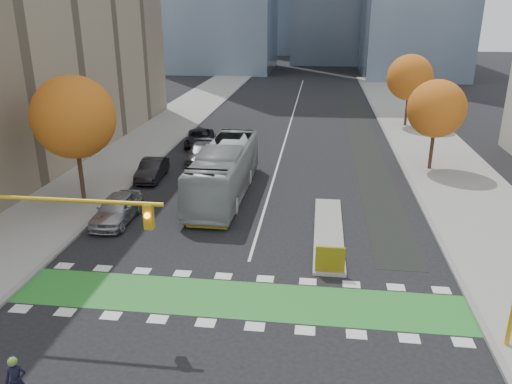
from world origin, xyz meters
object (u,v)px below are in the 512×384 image
(tree_east_far, at_px, (410,78))
(hazard_board, at_px, (330,260))
(bus, at_px, (224,170))
(parked_car_a, at_px, (117,209))
(tree_west, at_px, (74,117))
(traffic_signal_west, at_px, (28,224))
(parked_car_c, at_px, (200,153))
(parked_car_d, at_px, (199,138))
(tree_east_near, at_px, (436,109))
(parked_car_b, at_px, (152,169))

(tree_east_far, bearing_deg, hazard_board, -104.12)
(bus, xyz_separation_m, parked_car_a, (-5.49, -5.39, -0.91))
(tree_east_far, height_order, parked_car_a, tree_east_far)
(hazard_board, bearing_deg, parked_car_a, 158.82)
(hazard_board, distance_m, tree_west, 18.44)
(tree_east_far, distance_m, bus, 28.43)
(traffic_signal_west, height_order, parked_car_c, traffic_signal_west)
(parked_car_a, bearing_deg, hazard_board, -21.72)
(tree_west, relative_size, parked_car_a, 1.70)
(tree_east_far, height_order, bus, tree_east_far)
(bus, bearing_deg, parked_car_d, 111.29)
(tree_east_near, bearing_deg, tree_west, -157.38)
(parked_car_c, bearing_deg, hazard_board, -63.45)
(parked_car_c, bearing_deg, traffic_signal_west, -97.49)
(bus, bearing_deg, traffic_signal_west, -107.63)
(bus, bearing_deg, tree_east_far, 57.31)
(tree_east_far, bearing_deg, bus, -123.33)
(tree_west, bearing_deg, parked_car_c, 61.39)
(tree_east_near, distance_m, tree_east_far, 16.01)
(traffic_signal_west, bearing_deg, bus, 71.74)
(tree_east_near, distance_m, bus, 17.09)
(hazard_board, bearing_deg, bus, 124.39)
(tree_east_near, relative_size, parked_car_c, 1.41)
(hazard_board, xyz_separation_m, tree_east_far, (8.50, 33.80, 4.44))
(traffic_signal_west, relative_size, parked_car_c, 1.70)
(bus, distance_m, parked_car_d, 13.56)
(parked_car_a, xyz_separation_m, parked_car_d, (0.71, 18.05, -0.09))
(tree_east_near, bearing_deg, parked_car_a, -147.67)
(traffic_signal_west, relative_size, parked_car_a, 1.76)
(tree_east_far, xyz_separation_m, parked_car_d, (-20.27, -10.92, -4.51))
(parked_car_b, relative_size, parked_car_c, 0.90)
(hazard_board, xyz_separation_m, traffic_signal_west, (-11.93, -4.71, 3.23))
(hazard_board, height_order, tree_west, tree_west)
(tree_west, height_order, bus, tree_west)
(hazard_board, xyz_separation_m, bus, (-7.00, 10.23, 0.94))
(hazard_board, xyz_separation_m, parked_car_b, (-13.00, 12.88, -0.06))
(bus, xyz_separation_m, parked_car_b, (-6.00, 2.66, -1.00))
(tree_east_near, height_order, parked_car_c, tree_east_near)
(tree_east_near, bearing_deg, parked_car_c, 179.74)
(parked_car_c, bearing_deg, tree_east_far, 36.09)
(tree_east_near, relative_size, parked_car_a, 1.46)
(parked_car_a, bearing_deg, parked_car_d, 87.19)
(tree_west, distance_m, parked_car_a, 6.64)
(parked_car_a, bearing_deg, tree_east_near, 31.78)
(parked_car_b, bearing_deg, traffic_signal_west, -89.47)
(bus, bearing_deg, tree_west, -164.27)
(tree_west, xyz_separation_m, traffic_signal_west, (4.07, -12.51, -1.58))
(bus, bearing_deg, parked_car_a, -134.86)
(traffic_signal_west, bearing_deg, parked_car_a, 93.33)
(tree_west, bearing_deg, hazard_board, -25.99)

